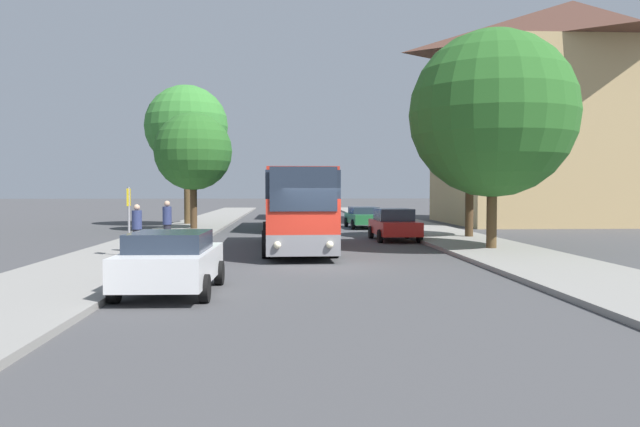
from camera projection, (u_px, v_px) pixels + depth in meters
ground_plane at (322, 266)px, 19.93m from camera, size 300.00×300.00×0.00m
sidewalk_left at (100, 265)px, 19.55m from camera, size 4.00×120.00×0.15m
sidewalk_right at (536, 262)px, 20.31m from camera, size 4.00×120.00×0.15m
building_right_background at (571, 113)px, 44.92m from camera, size 17.57×12.86×16.00m
bus_front at (296, 208)px, 25.27m from camera, size 2.95×10.49×3.21m
bus_middle at (290, 198)px, 39.10m from camera, size 2.81×11.03×3.55m
bus_rear at (294, 198)px, 54.58m from camera, size 2.82×10.58×3.28m
parked_car_left_curb at (171, 261)px, 14.65m from camera, size 2.19×4.12×1.46m
parked_car_right_near at (394, 224)px, 30.01m from camera, size 2.12×4.27×1.53m
parked_car_right_far at (364, 217)px, 39.72m from camera, size 2.24×4.64×1.34m
bus_stop_sign at (129, 213)px, 21.42m from camera, size 0.08×0.45×2.39m
pedestrian_waiting_near at (137, 228)px, 22.98m from camera, size 0.36×0.36×1.76m
pedestrian_waiting_far at (167, 223)px, 25.36m from camera, size 0.36×0.36×1.85m
tree_left_near at (193, 152)px, 36.63m from camera, size 4.56×4.56×6.83m
tree_left_far at (187, 127)px, 41.75m from camera, size 5.53×5.53×9.29m
tree_right_near at (470, 135)px, 30.46m from camera, size 5.04×5.04×7.50m
tree_right_mid at (493, 114)px, 24.38m from camera, size 6.54×6.54×8.54m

